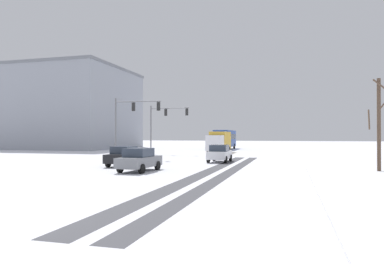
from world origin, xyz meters
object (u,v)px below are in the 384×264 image
bus_oncoming (225,138)px  box_truck_delivery (219,141)px  traffic_signal_far_left (164,119)px  car_black_second (125,156)px  car_white_lead (220,153)px  office_building_far_left_block (60,109)px  bare_tree_sidewalk_mid (379,122)px  car_grey_third (139,160)px  traffic_signal_near_left (131,116)px

bus_oncoming → box_truck_delivery: size_ratio=1.49×
traffic_signal_far_left → car_black_second: size_ratio=1.58×
car_black_second → box_truck_delivery: bearing=81.7°
car_white_lead → bus_oncoming: bearing=99.2°
box_truck_delivery → office_building_far_left_block: office_building_far_left_block is taller
traffic_signal_far_left → car_black_second: 18.75m
bare_tree_sidewalk_mid → car_grey_third: bearing=-163.8°
car_black_second → bus_oncoming: size_ratio=0.37×
bus_oncoming → bare_tree_sidewalk_mid: bare_tree_sidewalk_mid is taller
car_black_second → box_truck_delivery: box_truck_delivery is taller
car_white_lead → box_truck_delivery: bearing=101.4°
traffic_signal_far_left → car_grey_third: (6.13, -21.69, -3.80)m
bus_oncoming → box_truck_delivery: (1.51, -13.28, -0.36)m
traffic_signal_far_left → traffic_signal_near_left: bearing=-90.7°
car_grey_third → car_black_second: bearing=128.9°
bus_oncoming → office_building_far_left_block: 33.00m
traffic_signal_near_left → car_black_second: 9.70m
bus_oncoming → traffic_signal_near_left: bearing=-100.6°
car_white_lead → bare_tree_sidewalk_mid: bearing=-22.9°
car_white_lead → traffic_signal_near_left: bearing=169.0°
car_black_second → car_grey_third: (2.91, -3.61, 0.00)m
bus_oncoming → office_building_far_left_block: (-32.42, -2.47, 5.63)m
traffic_signal_near_left → car_white_lead: 10.87m
traffic_signal_far_left → car_white_lead: traffic_signal_far_left is taller
traffic_signal_near_left → office_building_far_left_block: office_building_far_left_block is taller
traffic_signal_near_left → office_building_far_left_block: (-27.24, 25.33, 3.02)m
car_white_lead → bus_oncoming: 30.16m
car_white_lead → bus_oncoming: bus_oncoming is taller
car_black_second → office_building_far_left_block: bearing=132.3°
car_white_lead → car_black_second: same height
car_white_lead → office_building_far_left_block: (-37.24, 27.28, 6.81)m
car_grey_third → box_truck_delivery: size_ratio=0.56×
box_truck_delivery → bare_tree_sidewalk_mid: bare_tree_sidewalk_mid is taller
traffic_signal_near_left → car_black_second: traffic_signal_near_left is taller
traffic_signal_far_left → box_truck_delivery: (6.56, 4.71, -2.99)m
car_grey_third → office_building_far_left_block: office_building_far_left_block is taller
office_building_far_left_block → traffic_signal_far_left: bearing=-29.6°
car_black_second → car_white_lead: bearing=43.6°
car_white_lead → car_grey_third: size_ratio=0.98×
bare_tree_sidewalk_mid → office_building_far_left_block: size_ratio=0.25×
car_white_lead → box_truck_delivery: size_ratio=0.55×
car_black_second → bare_tree_sidewalk_mid: size_ratio=0.63×
traffic_signal_far_left → car_grey_third: bearing=-74.2°
car_grey_third → traffic_signal_far_left: bearing=105.8°
traffic_signal_near_left → car_black_second: (3.34, -8.28, -3.79)m
car_white_lead → car_black_second: 9.18m
car_black_second → box_truck_delivery: 23.05m
traffic_signal_near_left → box_truck_delivery: 16.25m
car_black_second → bus_oncoming: (1.84, 36.07, 1.18)m
traffic_signal_near_left → car_white_lead: bearing=-11.0°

